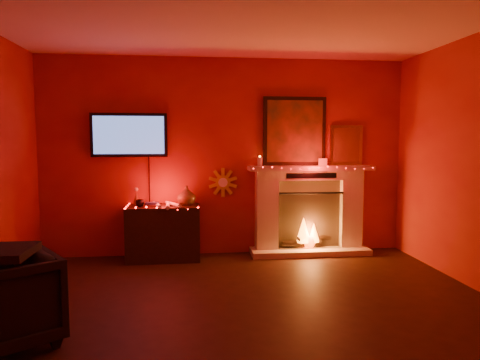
# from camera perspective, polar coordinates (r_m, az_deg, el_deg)

# --- Properties ---
(room) EXTENTS (5.00, 5.00, 5.00)m
(room) POSITION_cam_1_polar(r_m,az_deg,el_deg) (3.43, 1.54, 1.46)
(room) COLOR black
(room) RESTS_ON ground
(floor) EXTENTS (5.00, 5.00, 0.00)m
(floor) POSITION_cam_1_polar(r_m,az_deg,el_deg) (3.77, 1.48, -19.47)
(floor) COLOR black
(floor) RESTS_ON ground
(fireplace) EXTENTS (1.72, 0.40, 2.18)m
(fireplace) POSITION_cam_1_polar(r_m,az_deg,el_deg) (6.06, 9.09, -2.87)
(fireplace) COLOR beige
(fireplace) RESTS_ON floor
(tv) EXTENTS (1.00, 0.07, 1.24)m
(tv) POSITION_cam_1_polar(r_m,az_deg,el_deg) (5.90, -14.55, 5.79)
(tv) COLOR black
(tv) RESTS_ON room
(sunburst_clock) EXTENTS (0.40, 0.03, 0.40)m
(sunburst_clock) POSITION_cam_1_polar(r_m,az_deg,el_deg) (5.91, -2.29, -0.32)
(sunburst_clock) COLOR gold
(sunburst_clock) RESTS_ON room
(console_table) EXTENTS (0.95, 0.60, 0.98)m
(console_table) POSITION_cam_1_polar(r_m,az_deg,el_deg) (5.78, -10.05, -6.62)
(console_table) COLOR black
(console_table) RESTS_ON floor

